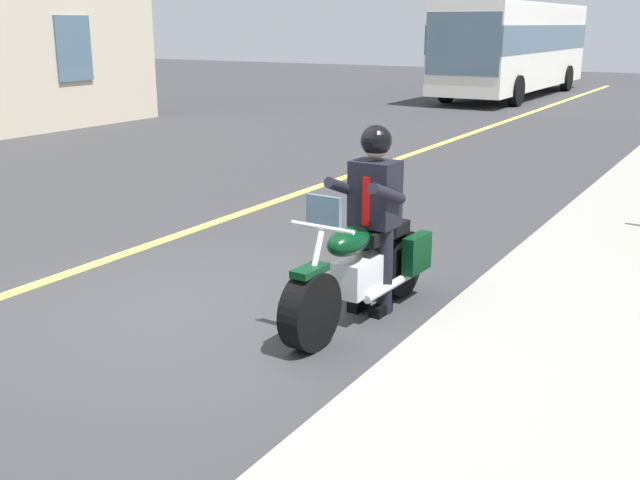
% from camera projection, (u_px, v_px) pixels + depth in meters
% --- Properties ---
extents(ground_plane, '(80.00, 80.00, 0.00)m').
position_uv_depth(ground_plane, '(200.00, 316.00, 6.98)').
color(ground_plane, '#333335').
extents(lane_center_stripe, '(60.00, 0.16, 0.01)m').
position_uv_depth(lane_center_stripe, '(52.00, 279.00, 7.96)').
color(lane_center_stripe, '#E5DB4C').
rests_on(lane_center_stripe, ground_plane).
extents(motorcycle_main, '(2.22, 0.65, 1.26)m').
position_uv_depth(motorcycle_main, '(363.00, 270.00, 6.84)').
color(motorcycle_main, black).
rests_on(motorcycle_main, ground_plane).
extents(rider_main, '(0.64, 0.57, 1.74)m').
position_uv_depth(rider_main, '(374.00, 203.00, 6.83)').
color(rider_main, black).
rests_on(rider_main, ground_plane).
extents(bus_far, '(11.05, 2.70, 3.30)m').
position_uv_depth(bus_far, '(515.00, 44.00, 27.74)').
color(bus_far, white).
rests_on(bus_far, ground_plane).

